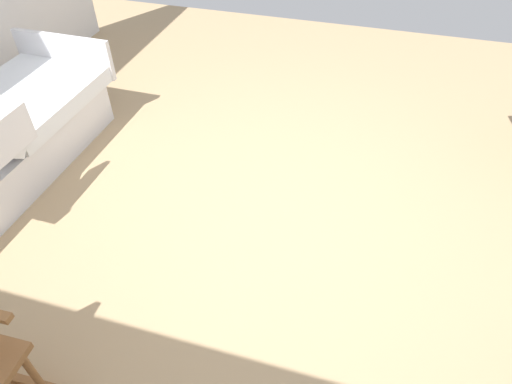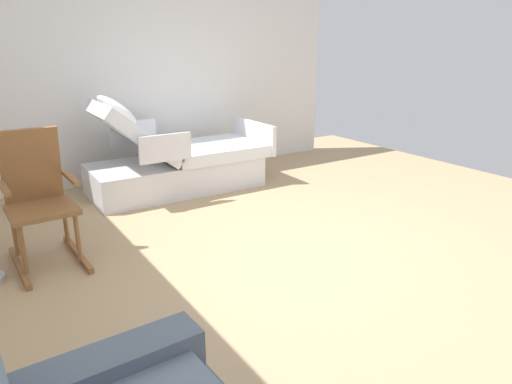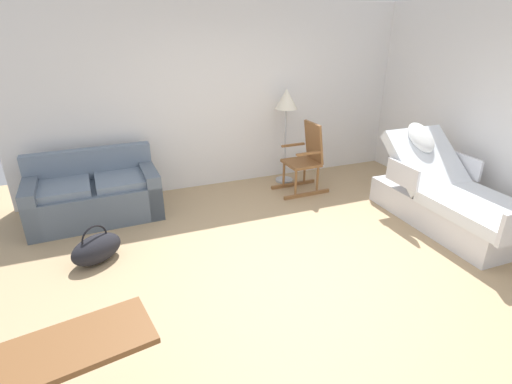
{
  "view_description": "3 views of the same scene",
  "coord_description": "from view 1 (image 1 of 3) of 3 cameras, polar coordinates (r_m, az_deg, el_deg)",
  "views": [
    {
      "loc": [
        -0.53,
        2.19,
        2.33
      ],
      "look_at": [
        -0.03,
        0.47,
        0.68
      ],
      "focal_mm": 31.41,
      "sensor_mm": 36.0,
      "label": 1
    },
    {
      "loc": [
        -2.74,
        2.19,
        1.69
      ],
      "look_at": [
        -0.07,
        0.45,
        0.64
      ],
      "focal_mm": 32.89,
      "sensor_mm": 36.0,
      "label": 2
    },
    {
      "loc": [
        -1.69,
        -3.14,
        2.37
      ],
      "look_at": [
        -0.23,
        0.58,
        0.63
      ],
      "focal_mm": 27.27,
      "sensor_mm": 36.0,
      "label": 3
    }
  ],
  "objects": [
    {
      "name": "ground_plane",
      "position": [
        3.24,
        1.82,
        -3.38
      ],
      "size": [
        7.3,
        7.3,
        0.0
      ],
      "primitive_type": "plane",
      "color": "tan"
    }
  ]
}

